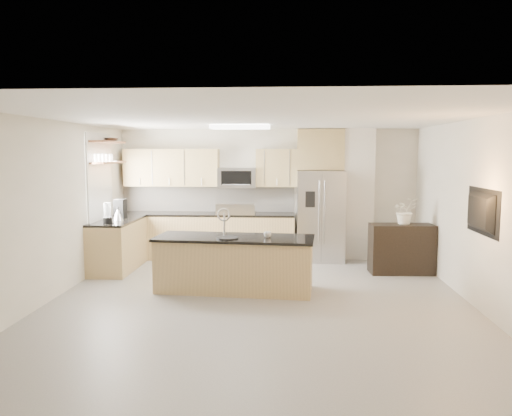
# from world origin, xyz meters

# --- Properties ---
(floor) EXTENTS (6.50, 6.50, 0.00)m
(floor) POSITION_xyz_m (0.00, 0.00, 0.00)
(floor) COLOR #989591
(floor) RESTS_ON ground
(ceiling) EXTENTS (6.00, 6.50, 0.02)m
(ceiling) POSITION_xyz_m (0.00, 0.00, 2.60)
(ceiling) COLOR white
(ceiling) RESTS_ON wall_back
(wall_back) EXTENTS (6.00, 0.02, 2.60)m
(wall_back) POSITION_xyz_m (0.00, 3.25, 1.30)
(wall_back) COLOR beige
(wall_back) RESTS_ON floor
(wall_front) EXTENTS (6.00, 0.02, 2.60)m
(wall_front) POSITION_xyz_m (0.00, -3.25, 1.30)
(wall_front) COLOR beige
(wall_front) RESTS_ON floor
(wall_left) EXTENTS (0.02, 6.50, 2.60)m
(wall_left) POSITION_xyz_m (-3.00, 0.00, 1.30)
(wall_left) COLOR beige
(wall_left) RESTS_ON floor
(wall_right) EXTENTS (0.02, 6.50, 2.60)m
(wall_right) POSITION_xyz_m (3.00, 0.00, 1.30)
(wall_right) COLOR beige
(wall_right) RESTS_ON floor
(back_counter) EXTENTS (3.55, 0.66, 1.44)m
(back_counter) POSITION_xyz_m (-1.23, 2.93, 0.47)
(back_counter) COLOR #D5B575
(back_counter) RESTS_ON floor
(left_counter) EXTENTS (0.66, 1.50, 0.92)m
(left_counter) POSITION_xyz_m (-2.67, 1.85, 0.46)
(left_counter) COLOR #D5B575
(left_counter) RESTS_ON floor
(range) EXTENTS (0.76, 0.64, 1.14)m
(range) POSITION_xyz_m (-0.60, 2.92, 0.47)
(range) COLOR black
(range) RESTS_ON floor
(upper_cabinets) EXTENTS (3.50, 0.33, 0.75)m
(upper_cabinets) POSITION_xyz_m (-1.30, 3.09, 1.83)
(upper_cabinets) COLOR tan
(upper_cabinets) RESTS_ON wall_back
(microwave) EXTENTS (0.76, 0.40, 0.40)m
(microwave) POSITION_xyz_m (-0.60, 3.04, 1.63)
(microwave) COLOR #AAAAAD
(microwave) RESTS_ON upper_cabinets
(refrigerator) EXTENTS (0.92, 0.78, 1.78)m
(refrigerator) POSITION_xyz_m (1.06, 2.87, 0.89)
(refrigerator) COLOR #AAAAAD
(refrigerator) RESTS_ON floor
(partition_column) EXTENTS (0.60, 0.30, 2.60)m
(partition_column) POSITION_xyz_m (1.82, 3.10, 1.30)
(partition_column) COLOR silver
(partition_column) RESTS_ON floor
(window) EXTENTS (0.04, 1.15, 1.65)m
(window) POSITION_xyz_m (-2.98, 1.85, 1.65)
(window) COLOR white
(window) RESTS_ON wall_left
(shelf_lower) EXTENTS (0.30, 1.20, 0.04)m
(shelf_lower) POSITION_xyz_m (-2.85, 1.95, 1.95)
(shelf_lower) COLOR brown
(shelf_lower) RESTS_ON wall_left
(shelf_upper) EXTENTS (0.30, 1.20, 0.04)m
(shelf_upper) POSITION_xyz_m (-2.85, 1.95, 2.32)
(shelf_upper) COLOR brown
(shelf_upper) RESTS_ON wall_left
(ceiling_fixture) EXTENTS (1.00, 0.50, 0.06)m
(ceiling_fixture) POSITION_xyz_m (-0.40, 1.60, 2.56)
(ceiling_fixture) COLOR white
(ceiling_fixture) RESTS_ON ceiling
(island) EXTENTS (2.49, 1.08, 1.27)m
(island) POSITION_xyz_m (-0.40, 0.60, 0.42)
(island) COLOR #D5B575
(island) RESTS_ON floor
(credenza) EXTENTS (1.12, 0.51, 0.88)m
(credenza) POSITION_xyz_m (2.42, 1.87, 0.44)
(credenza) COLOR black
(credenza) RESTS_ON floor
(cup) EXTENTS (0.15, 0.15, 0.09)m
(cup) POSITION_xyz_m (0.11, 0.55, 0.89)
(cup) COLOR white
(cup) RESTS_ON island
(platter) EXTENTS (0.43, 0.43, 0.02)m
(platter) POSITION_xyz_m (-0.50, 0.44, 0.85)
(platter) COLOR black
(platter) RESTS_ON island
(blender) EXTENTS (0.15, 0.15, 0.36)m
(blender) POSITION_xyz_m (-2.67, 1.37, 1.07)
(blender) COLOR black
(blender) RESTS_ON left_counter
(kettle) EXTENTS (0.19, 0.19, 0.24)m
(kettle) POSITION_xyz_m (-2.62, 1.75, 1.03)
(kettle) COLOR #AAAAAD
(kettle) RESTS_ON left_counter
(coffee_maker) EXTENTS (0.19, 0.23, 0.35)m
(coffee_maker) POSITION_xyz_m (-2.69, 2.10, 1.09)
(coffee_maker) COLOR black
(coffee_maker) RESTS_ON left_counter
(bowl) EXTENTS (0.46, 0.46, 0.08)m
(bowl) POSITION_xyz_m (-2.85, 2.20, 2.38)
(bowl) COLOR #AAAAAD
(bowl) RESTS_ON shelf_upper
(flower_vase) EXTENTS (0.75, 0.68, 0.71)m
(flower_vase) POSITION_xyz_m (2.48, 1.92, 1.23)
(flower_vase) COLOR white
(flower_vase) RESTS_ON credenza
(television) EXTENTS (0.14, 1.08, 0.62)m
(television) POSITION_xyz_m (2.91, -0.20, 1.35)
(television) COLOR black
(television) RESTS_ON wall_right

